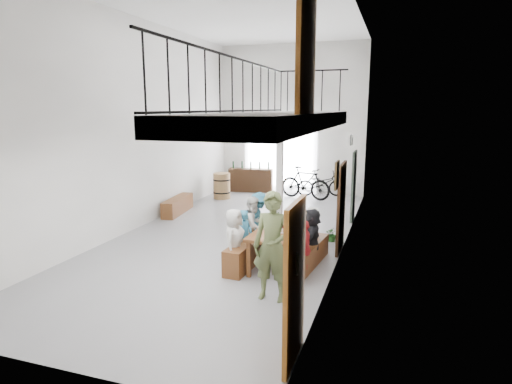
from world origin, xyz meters
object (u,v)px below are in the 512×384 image
(side_bench, at_px, (178,205))
(host_standing, at_px, (273,247))
(oak_barrel, at_px, (222,186))
(bench_inner, at_px, (253,248))
(tasting_table, at_px, (281,231))
(bicycle_near, at_px, (321,184))
(serving_counter, at_px, (251,180))

(side_bench, xyz_separation_m, host_standing, (4.44, -4.88, 0.69))
(oak_barrel, bearing_deg, bench_inner, -61.35)
(tasting_table, xyz_separation_m, host_standing, (0.29, -1.63, 0.22))
(tasting_table, relative_size, side_bench, 1.21)
(side_bench, distance_m, bicycle_near, 5.46)
(tasting_table, bearing_deg, bench_inner, 178.32)
(oak_barrel, xyz_separation_m, bicycle_near, (3.30, 1.51, 0.00))
(tasting_table, xyz_separation_m, serving_counter, (-3.14, 7.26, -0.26))
(bench_inner, xyz_separation_m, side_bench, (-3.53, 3.19, -0.02))
(bench_inner, bearing_deg, bicycle_near, 92.15)
(bench_inner, relative_size, oak_barrel, 2.52)
(bench_inner, relative_size, side_bench, 1.33)
(bicycle_near, bearing_deg, serving_counter, 70.12)
(tasting_table, xyz_separation_m, side_bench, (-4.15, 3.25, -0.46))
(side_bench, relative_size, serving_counter, 1.03)
(tasting_table, bearing_deg, side_bench, 145.34)
(oak_barrel, bearing_deg, side_bench, -100.36)
(tasting_table, xyz_separation_m, bench_inner, (-0.62, 0.05, -0.44))
(serving_counter, bearing_deg, side_bench, -113.45)
(tasting_table, relative_size, serving_counter, 1.24)
(oak_barrel, relative_size, bicycle_near, 0.52)
(bicycle_near, bearing_deg, oak_barrel, 95.75)
(tasting_table, bearing_deg, host_standing, -76.42)
(host_standing, bearing_deg, serving_counter, 112.05)
(bench_inner, height_order, side_bench, bench_inner)
(tasting_table, relative_size, host_standing, 1.12)
(bench_inner, relative_size, serving_counter, 1.36)
(tasting_table, bearing_deg, serving_counter, 116.77)
(side_bench, xyz_separation_m, serving_counter, (1.01, 4.01, 0.20))
(oak_barrel, bearing_deg, host_standing, -61.42)
(bench_inner, relative_size, bicycle_near, 1.31)
(oak_barrel, distance_m, serving_counter, 1.66)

